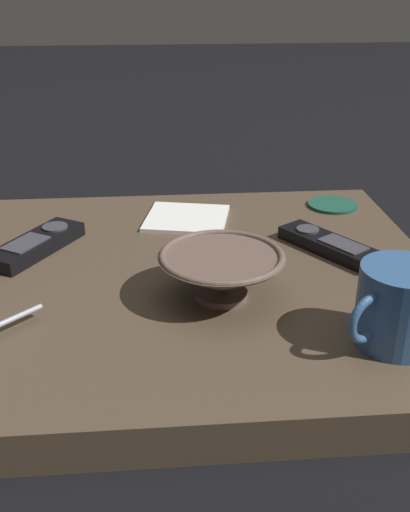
{
  "coord_description": "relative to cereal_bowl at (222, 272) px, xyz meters",
  "views": [
    {
      "loc": [
        0.71,
        -0.04,
        0.41
      ],
      "look_at": [
        -0.0,
        0.02,
        0.07
      ],
      "focal_mm": 42.61,
      "sensor_mm": 36.0,
      "label": 1
    }
  ],
  "objects": [
    {
      "name": "ground_plane",
      "position": [
        -0.07,
        -0.03,
        -0.08
      ],
      "size": [
        6.0,
        6.0,
        0.0
      ],
      "primitive_type": "plane",
      "color": "black"
    },
    {
      "name": "cereal_bowl",
      "position": [
        0.0,
        0.0,
        0.0
      ],
      "size": [
        0.15,
        0.15,
        0.06
      ],
      "color": "brown",
      "rests_on": "table"
    },
    {
      "name": "tv_remote_far",
      "position": [
        -0.12,
        0.17,
        -0.02
      ],
      "size": [
        0.16,
        0.13,
        0.02
      ],
      "color": "black",
      "rests_on": "table"
    },
    {
      "name": "coffee_mug",
      "position": [
        0.11,
        0.17,
        0.01
      ],
      "size": [
        0.09,
        0.11,
        0.09
      ],
      "color": "#33598C",
      "rests_on": "table"
    },
    {
      "name": "tv_remote_near",
      "position": [
        -0.15,
        -0.24,
        -0.02
      ],
      "size": [
        0.16,
        0.13,
        0.02
      ],
      "color": "black",
      "rests_on": "table"
    },
    {
      "name": "table",
      "position": [
        -0.07,
        -0.03,
        -0.06
      ],
      "size": [
        0.59,
        0.65,
        0.05
      ],
      "color": "#4C3D2D",
      "rests_on": "ground"
    },
    {
      "name": "drink_coaster",
      "position": [
        -0.29,
        0.22,
        -0.03
      ],
      "size": [
        0.08,
        0.08,
        0.01
      ],
      "color": "#194738",
      "rests_on": "table"
    },
    {
      "name": "folded_napkin",
      "position": [
        -0.25,
        -0.03,
        -0.03
      ],
      "size": [
        0.14,
        0.15,
        0.01
      ],
      "color": "white",
      "rests_on": "table"
    }
  ]
}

